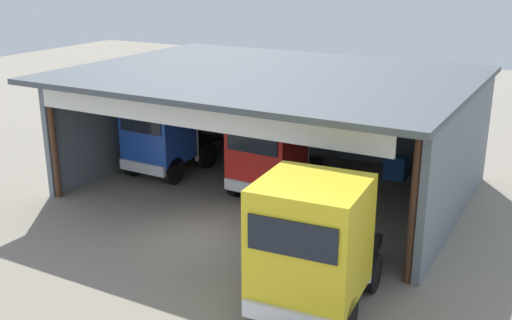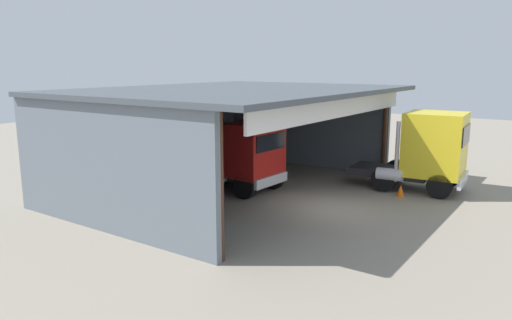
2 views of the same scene
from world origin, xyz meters
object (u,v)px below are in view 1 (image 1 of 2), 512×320
truck_red_center_bay (270,154)px  tool_cart (395,167)px  truck_blue_center_right_bay (163,135)px  oil_drum (253,144)px  traffic_cone (265,276)px  truck_yellow_center_left_bay (313,243)px

truck_red_center_bay → tool_cart: size_ratio=4.36×
truck_blue_center_right_bay → oil_drum: truck_blue_center_right_bay is taller
oil_drum → traffic_cone: size_ratio=1.62×
traffic_cone → truck_yellow_center_left_bay: bearing=-20.0°
oil_drum → traffic_cone: bearing=-59.1°
truck_blue_center_right_bay → truck_red_center_bay: truck_blue_center_right_bay is taller
tool_cart → oil_drum: bearing=177.5°
truck_blue_center_right_bay → traffic_cone: (8.27, -6.28, -1.50)m
truck_blue_center_right_bay → truck_red_center_bay: 5.14m
truck_red_center_bay → truck_yellow_center_left_bay: (4.86, -6.86, 0.24)m
truck_red_center_bay → truck_yellow_center_left_bay: 8.41m
oil_drum → tool_cart: (7.08, -0.30, 0.05)m
truck_yellow_center_left_bay → oil_drum: truck_yellow_center_left_bay is taller
tool_cart → traffic_cone: 10.56m
tool_cart → truck_red_center_bay: bearing=-130.9°
truck_yellow_center_left_bay → traffic_cone: size_ratio=9.57×
truck_red_center_bay → traffic_cone: (3.14, -6.23, -1.44)m
truck_red_center_bay → truck_yellow_center_left_bay: truck_red_center_bay is taller
truck_yellow_center_left_bay → traffic_cone: truck_yellow_center_left_bay is taller
truck_red_center_bay → tool_cart: truck_red_center_bay is taller
traffic_cone → truck_blue_center_right_bay: bearing=142.8°
truck_red_center_bay → traffic_cone: truck_red_center_bay is taller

